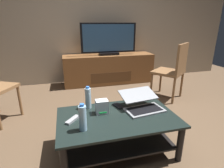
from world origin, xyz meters
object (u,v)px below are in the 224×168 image
at_px(dining_chair, 173,69).
at_px(water_bottle_near, 83,118).
at_px(television, 109,40).
at_px(tv_remote, 73,120).
at_px(media_cabinet, 109,69).
at_px(water_bottle_far, 88,98).
at_px(cell_phone, 119,106).
at_px(laptop, 142,104).
at_px(coffee_table, 117,127).
at_px(router_box, 102,107).

relative_size(dining_chair, water_bottle_near, 3.93).
height_order(television, tv_remote, television).
distance_m(media_cabinet, water_bottle_far, 2.01).
height_order(water_bottle_near, tv_remote, water_bottle_near).
relative_size(cell_phone, tv_remote, 0.88).
distance_m(television, cell_phone, 2.00).
bearing_deg(television, laptop, -94.23).
bearing_deg(water_bottle_far, cell_phone, -7.77).
xyz_separation_m(coffee_table, water_bottle_near, (-0.34, -0.15, 0.23)).
bearing_deg(cell_phone, water_bottle_far, 153.52).
bearing_deg(media_cabinet, tv_remote, -112.08).
bearing_deg(dining_chair, water_bottle_far, -152.34).
bearing_deg(laptop, media_cabinet, 85.81).
bearing_deg(television, tv_remote, -112.28).
bearing_deg(television, dining_chair, -53.11).
height_order(television, router_box, television).
relative_size(coffee_table, dining_chair, 1.20).
bearing_deg(router_box, water_bottle_near, -129.75).
distance_m(television, dining_chair, 1.40).
bearing_deg(dining_chair, router_box, -146.18).
bearing_deg(router_box, laptop, -1.94).
distance_m(laptop, cell_phone, 0.25).
height_order(coffee_table, television, television).
height_order(laptop, tv_remote, laptop).
xyz_separation_m(media_cabinet, cell_phone, (-0.36, -1.92, 0.09)).
relative_size(television, tv_remote, 6.96).
bearing_deg(router_box, water_bottle_far, 128.57).
height_order(coffee_table, dining_chair, dining_chair).
xyz_separation_m(router_box, water_bottle_near, (-0.21, -0.25, 0.04)).
xyz_separation_m(television, tv_remote, (-0.85, -2.08, -0.51)).
relative_size(water_bottle_near, cell_phone, 1.68).
height_order(media_cabinet, dining_chair, dining_chair).
xyz_separation_m(media_cabinet, water_bottle_near, (-0.77, -2.27, 0.19)).
bearing_deg(cell_phone, television, 60.44).
bearing_deg(media_cabinet, coffee_table, -101.58).
height_order(coffee_table, media_cabinet, media_cabinet).
distance_m(coffee_table, laptop, 0.35).
bearing_deg(water_bottle_far, coffee_table, -45.56).
bearing_deg(tv_remote, media_cabinet, 107.75).
distance_m(television, tv_remote, 2.30).
bearing_deg(television, water_bottle_far, -110.03).
bearing_deg(dining_chair, cell_phone, -144.99).
relative_size(media_cabinet, cell_phone, 13.20).
bearing_deg(coffee_table, laptop, 17.59).
relative_size(coffee_table, water_bottle_near, 4.73).
xyz_separation_m(laptop, cell_phone, (-0.22, 0.11, -0.05)).
height_order(router_box, tv_remote, router_box).
xyz_separation_m(television, laptop, (-0.15, -2.01, -0.46)).
xyz_separation_m(television, router_box, (-0.56, -2.00, -0.45)).
height_order(media_cabinet, water_bottle_near, water_bottle_near).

